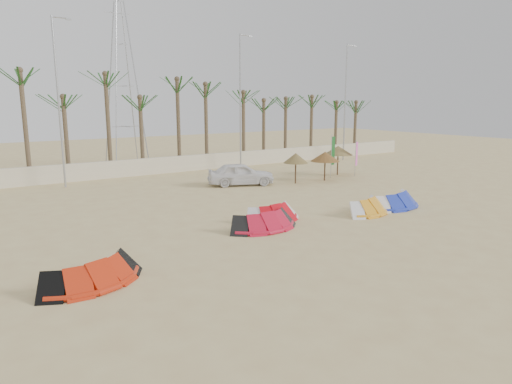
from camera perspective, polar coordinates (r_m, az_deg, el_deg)
ground at (r=18.30m, az=10.74°, el=-7.04°), size 120.00×120.00×0.00m
boundary_wall at (r=36.71m, az=-14.25°, el=3.04°), size 60.00×0.30×1.30m
palm_line at (r=38.01m, az=-14.52°, el=12.06°), size 52.00×4.00×7.70m
lamp_b at (r=32.82m, az=-23.41°, el=10.50°), size 1.25×0.14×11.00m
lamp_c at (r=38.13m, az=-1.93°, el=11.38°), size 1.25×0.14×11.00m
lamp_d at (r=45.70m, az=11.13°, el=11.16°), size 1.25×0.14×11.00m
pylon at (r=42.74m, az=-15.74°, el=3.20°), size 3.00×3.00×14.00m
kite_red_left at (r=15.65m, az=-20.01°, el=-9.11°), size 3.76×2.40×0.90m
kite_red_mid at (r=20.79m, az=0.58°, el=-3.41°), size 3.41×1.59×0.90m
kite_red_right at (r=22.23m, az=1.77°, el=-2.45°), size 3.17×1.74×0.90m
kite_orange at (r=24.29m, az=13.47°, el=-1.58°), size 3.24×2.12×0.90m
kite_blue at (r=26.19m, az=16.55°, el=-0.80°), size 3.84×2.04×0.90m
parasol_left at (r=32.01m, az=5.00°, el=4.25°), size 1.75×1.75×2.15m
parasol_mid at (r=33.49m, az=8.64°, el=4.41°), size 2.13×2.13×2.11m
parasol_right at (r=36.24m, az=10.23°, el=5.15°), size 2.31×2.31×2.29m
flag_pink at (r=35.82m, az=12.53°, el=4.55°), size 0.44×0.19×2.80m
flag_green at (r=34.91m, az=9.61°, el=4.95°), size 0.45×0.10×3.27m
car at (r=31.43m, az=-1.91°, el=2.27°), size 4.90×3.45×1.55m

